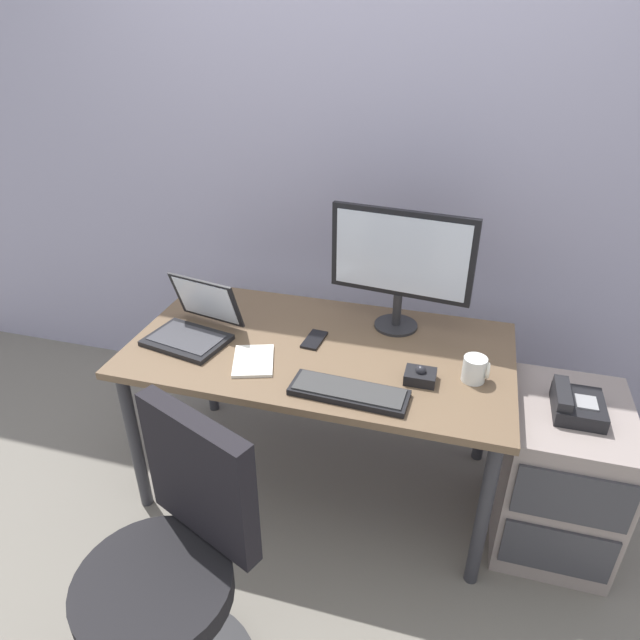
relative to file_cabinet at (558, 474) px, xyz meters
name	(u,v)px	position (x,y,z in m)	size (l,w,h in m)	color
ground_plane	(320,478)	(-0.96, 0.03, -0.31)	(8.00, 8.00, 0.00)	slate
back_wall	(365,130)	(-0.96, 0.78, 1.09)	(6.00, 0.10, 2.80)	#9D9BB4
desk	(320,362)	(-0.96, 0.03, 0.33)	(1.49, 0.80, 0.71)	brown
file_cabinet	(558,474)	(0.00, 0.00, 0.00)	(0.42, 0.53, 0.62)	gray
desk_phone	(576,405)	(-0.01, -0.02, 0.35)	(0.17, 0.20, 0.09)	black
office_chair	(174,583)	(-1.14, -0.90, 0.13)	(0.53, 0.55, 0.95)	black
monitor_main	(401,260)	(-0.70, 0.26, 0.70)	(0.57, 0.18, 0.50)	#262628
keyboard	(349,392)	(-0.78, -0.25, 0.41)	(0.42, 0.16, 0.03)	black
laptop	(194,325)	(-1.47, -0.04, 0.45)	(0.36, 0.35, 0.23)	black
trackball_mouse	(420,376)	(-0.55, -0.10, 0.42)	(0.11, 0.09, 0.07)	black
coffee_mug	(475,369)	(-0.37, -0.04, 0.45)	(0.09, 0.08, 0.09)	silver
paper_notepad	(253,361)	(-1.17, -0.15, 0.41)	(0.15, 0.21, 0.01)	white
cell_phone	(314,340)	(-0.99, 0.06, 0.41)	(0.07, 0.14, 0.01)	black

